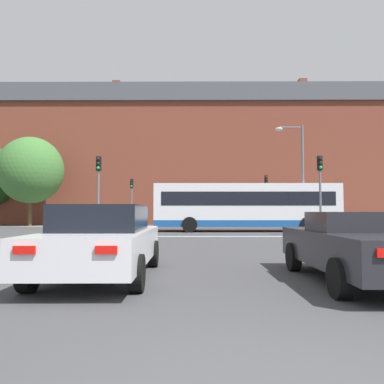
{
  "coord_description": "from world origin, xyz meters",
  "views": [
    {
      "loc": [
        -0.56,
        -2.41,
        1.36
      ],
      "look_at": [
        -0.7,
        23.1,
        2.68
      ],
      "focal_mm": 35.0,
      "sensor_mm": 36.0,
      "label": 1
    }
  ],
  "objects_px": {
    "traffic_light_near_left": "(98,183)",
    "traffic_light_far_left": "(132,194)",
    "traffic_light_far_right": "(266,192)",
    "pedestrian_waiting": "(185,215)",
    "car_saloon_left": "(103,240)",
    "traffic_light_near_right": "(320,182)",
    "street_lamp_junction": "(298,167)",
    "car_roadster_right": "(359,246)",
    "bus_crossing_lead": "(246,206)",
    "pedestrian_walking_east": "(146,215)"
  },
  "relations": [
    {
      "from": "bus_crossing_lead",
      "to": "street_lamp_junction",
      "type": "xyz_separation_m",
      "value": [
        3.33,
        -0.93,
        2.57
      ]
    },
    {
      "from": "traffic_light_far_left",
      "to": "traffic_light_far_right",
      "type": "bearing_deg",
      "value": -1.12
    },
    {
      "from": "car_roadster_right",
      "to": "traffic_light_far_right",
      "type": "xyz_separation_m",
      "value": [
        3.26,
        26.02,
        2.36
      ]
    },
    {
      "from": "traffic_light_near_left",
      "to": "traffic_light_far_left",
      "type": "relative_size",
      "value": 1.03
    },
    {
      "from": "car_saloon_left",
      "to": "traffic_light_near_right",
      "type": "xyz_separation_m",
      "value": [
        8.86,
        12.85,
        2.2
      ]
    },
    {
      "from": "car_roadster_right",
      "to": "bus_crossing_lead",
      "type": "xyz_separation_m",
      "value": [
        0.33,
        18.12,
        1.02
      ]
    },
    {
      "from": "traffic_light_near_left",
      "to": "pedestrian_walking_east",
      "type": "height_order",
      "value": "traffic_light_near_left"
    },
    {
      "from": "car_saloon_left",
      "to": "traffic_light_far_left",
      "type": "distance_m",
      "value": 26.1
    },
    {
      "from": "pedestrian_waiting",
      "to": "pedestrian_walking_east",
      "type": "height_order",
      "value": "pedestrian_walking_east"
    },
    {
      "from": "car_saloon_left",
      "to": "car_roadster_right",
      "type": "xyz_separation_m",
      "value": [
        5.06,
        -0.5,
        -0.07
      ]
    },
    {
      "from": "car_roadster_right",
      "to": "pedestrian_walking_east",
      "type": "distance_m",
      "value": 26.94
    },
    {
      "from": "traffic_light_near_right",
      "to": "car_saloon_left",
      "type": "bearing_deg",
      "value": -124.58
    },
    {
      "from": "traffic_light_far_right",
      "to": "pedestrian_waiting",
      "type": "distance_m",
      "value": 7.55
    },
    {
      "from": "car_roadster_right",
      "to": "traffic_light_near_right",
      "type": "xyz_separation_m",
      "value": [
        3.79,
        13.35,
        2.27
      ]
    },
    {
      "from": "car_roadster_right",
      "to": "traffic_light_far_left",
      "type": "bearing_deg",
      "value": 108.75
    },
    {
      "from": "car_saloon_left",
      "to": "traffic_light_near_right",
      "type": "bearing_deg",
      "value": 54.56
    },
    {
      "from": "traffic_light_near_left",
      "to": "traffic_light_far_right",
      "type": "bearing_deg",
      "value": 46.92
    },
    {
      "from": "car_roadster_right",
      "to": "pedestrian_waiting",
      "type": "xyz_separation_m",
      "value": [
        -3.99,
        26.68,
        0.36
      ]
    },
    {
      "from": "pedestrian_waiting",
      "to": "bus_crossing_lead",
      "type": "bearing_deg",
      "value": 62.84
    },
    {
      "from": "street_lamp_junction",
      "to": "pedestrian_walking_east",
      "type": "relative_size",
      "value": 3.9
    },
    {
      "from": "bus_crossing_lead",
      "to": "pedestrian_walking_east",
      "type": "height_order",
      "value": "bus_crossing_lead"
    },
    {
      "from": "traffic_light_near_right",
      "to": "traffic_light_far_right",
      "type": "bearing_deg",
      "value": 92.41
    },
    {
      "from": "car_saloon_left",
      "to": "car_roadster_right",
      "type": "relative_size",
      "value": 1.05
    },
    {
      "from": "traffic_light_far_left",
      "to": "pedestrian_walking_east",
      "type": "xyz_separation_m",
      "value": [
        1.3,
        -0.37,
        -1.8
      ]
    },
    {
      "from": "traffic_light_far_left",
      "to": "street_lamp_junction",
      "type": "distance_m",
      "value": 15.45
    },
    {
      "from": "traffic_light_far_right",
      "to": "pedestrian_walking_east",
      "type": "bearing_deg",
      "value": -179.28
    },
    {
      "from": "traffic_light_far_left",
      "to": "traffic_light_near_right",
      "type": "bearing_deg",
      "value": -45.74
    },
    {
      "from": "traffic_light_far_right",
      "to": "traffic_light_far_left",
      "type": "height_order",
      "value": "traffic_light_far_right"
    },
    {
      "from": "traffic_light_near_left",
      "to": "street_lamp_junction",
      "type": "bearing_deg",
      "value": 17.14
    },
    {
      "from": "traffic_light_far_right",
      "to": "pedestrian_waiting",
      "type": "xyz_separation_m",
      "value": [
        -7.25,
        0.66,
        -2.0
      ]
    },
    {
      "from": "car_saloon_left",
      "to": "traffic_light_near_left",
      "type": "bearing_deg",
      "value": 103.99
    },
    {
      "from": "street_lamp_junction",
      "to": "pedestrian_walking_east",
      "type": "bearing_deg",
      "value": 142.04
    },
    {
      "from": "traffic_light_near_right",
      "to": "pedestrian_waiting",
      "type": "height_order",
      "value": "traffic_light_near_right"
    },
    {
      "from": "car_saloon_left",
      "to": "car_roadster_right",
      "type": "height_order",
      "value": "car_saloon_left"
    },
    {
      "from": "pedestrian_waiting",
      "to": "car_saloon_left",
      "type": "bearing_deg",
      "value": 33.68
    },
    {
      "from": "traffic_light_far_right",
      "to": "street_lamp_junction",
      "type": "distance_m",
      "value": 8.92
    },
    {
      "from": "traffic_light_near_right",
      "to": "traffic_light_far_right",
      "type": "relative_size",
      "value": 0.97
    },
    {
      "from": "car_saloon_left",
      "to": "pedestrian_walking_east",
      "type": "height_order",
      "value": "pedestrian_walking_east"
    },
    {
      "from": "car_roadster_right",
      "to": "bus_crossing_lead",
      "type": "distance_m",
      "value": 18.15
    },
    {
      "from": "traffic_light_far_left",
      "to": "pedestrian_waiting",
      "type": "height_order",
      "value": "traffic_light_far_left"
    },
    {
      "from": "car_saloon_left",
      "to": "traffic_light_far_right",
      "type": "relative_size",
      "value": 1.03
    },
    {
      "from": "pedestrian_walking_east",
      "to": "pedestrian_waiting",
      "type": "bearing_deg",
      "value": 31.55
    },
    {
      "from": "traffic_light_far_right",
      "to": "pedestrian_walking_east",
      "type": "height_order",
      "value": "traffic_light_far_right"
    },
    {
      "from": "bus_crossing_lead",
      "to": "traffic_light_far_left",
      "type": "bearing_deg",
      "value": 48.26
    },
    {
      "from": "traffic_light_near_left",
      "to": "car_roadster_right",
      "type": "bearing_deg",
      "value": -57.71
    },
    {
      "from": "car_saloon_left",
      "to": "bus_crossing_lead",
      "type": "distance_m",
      "value": 18.45
    },
    {
      "from": "car_roadster_right",
      "to": "traffic_light_far_right",
      "type": "distance_m",
      "value": 26.33
    },
    {
      "from": "car_saloon_left",
      "to": "traffic_light_far_right",
      "type": "xyz_separation_m",
      "value": [
        8.32,
        25.52,
        2.29
      ]
    },
    {
      "from": "traffic_light_far_right",
      "to": "street_lamp_junction",
      "type": "relative_size",
      "value": 0.65
    },
    {
      "from": "traffic_light_far_right",
      "to": "street_lamp_junction",
      "type": "xyz_separation_m",
      "value": [
        0.4,
        -8.82,
        1.23
      ]
    }
  ]
}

